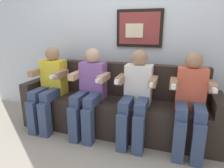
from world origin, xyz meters
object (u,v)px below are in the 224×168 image
object	(u,v)px
couch	(116,108)
person_left_center	(90,89)
person_rightmost	(191,99)
person_leftmost	(50,85)
person_right_center	(136,94)

from	to	relation	value
couch	person_left_center	bearing A→B (deg)	-150.70
couch	person_left_center	xyz separation A→B (m)	(-0.30, -0.17, 0.29)
person_left_center	person_rightmost	size ratio (longest dim) A/B	1.00
person_rightmost	person_left_center	bearing A→B (deg)	179.98
couch	person_left_center	distance (m)	0.45
person_leftmost	person_rightmost	xyz separation A→B (m)	(1.81, -0.00, 0.00)
person_leftmost	person_rightmost	distance (m)	1.81
couch	person_leftmost	distance (m)	0.96
person_leftmost	person_left_center	bearing A→B (deg)	0.00
couch	person_right_center	world-z (taller)	person_right_center
person_left_center	person_rightmost	xyz separation A→B (m)	(1.20, -0.00, 0.00)
person_right_center	person_rightmost	size ratio (longest dim) A/B	1.00
person_rightmost	couch	bearing A→B (deg)	169.39
couch	person_leftmost	world-z (taller)	person_leftmost
person_right_center	person_rightmost	xyz separation A→B (m)	(0.60, 0.00, 0.00)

